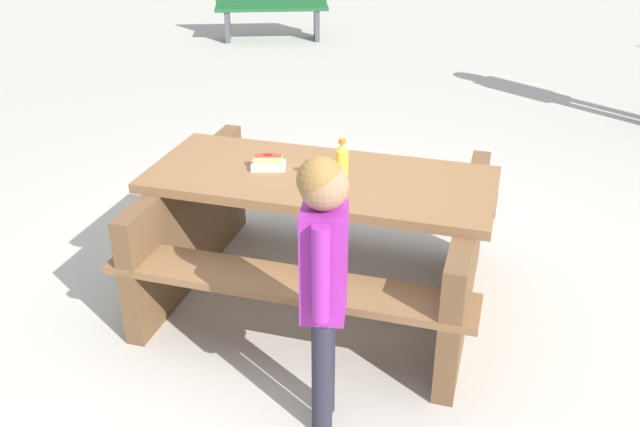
# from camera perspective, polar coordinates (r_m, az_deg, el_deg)

# --- Properties ---
(ground_plane) EXTENTS (30.00, 30.00, 0.00)m
(ground_plane) POSITION_cam_1_polar(r_m,az_deg,el_deg) (3.98, 0.00, -6.74)
(ground_plane) COLOR #B7B2A8
(ground_plane) RESTS_ON ground
(picnic_table) EXTENTS (2.16, 1.92, 0.75)m
(picnic_table) POSITION_cam_1_polar(r_m,az_deg,el_deg) (3.75, 0.00, -1.09)
(picnic_table) COLOR brown
(picnic_table) RESTS_ON ground
(soda_bottle) EXTENTS (0.06, 0.06, 0.27)m
(soda_bottle) POSITION_cam_1_polar(r_m,az_deg,el_deg) (3.41, 1.80, 3.87)
(soda_bottle) COLOR yellow
(soda_bottle) RESTS_ON picnic_table
(hotdog_tray) EXTENTS (0.19, 0.12, 0.08)m
(hotdog_tray) POSITION_cam_1_polar(r_m,az_deg,el_deg) (3.70, -4.25, 4.17)
(hotdog_tray) COLOR white
(hotdog_tray) RESTS_ON picnic_table
(child_in_coat) EXTENTS (0.21, 0.31, 1.25)m
(child_in_coat) POSITION_cam_1_polar(r_m,az_deg,el_deg) (2.73, 0.28, -4.18)
(child_in_coat) COLOR #262633
(child_in_coat) RESTS_ON ground
(park_bench_near) EXTENTS (1.51, 0.43, 0.85)m
(park_bench_near) POSITION_cam_1_polar(r_m,az_deg,el_deg) (9.76, -3.98, 16.68)
(park_bench_near) COLOR #1E592D
(park_bench_near) RESTS_ON ground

